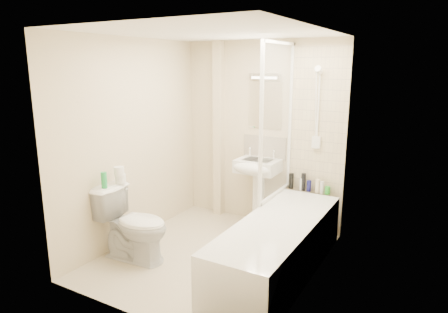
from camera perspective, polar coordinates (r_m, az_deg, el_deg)
The scene contains 26 objects.
floor at distance 4.60m, azimuth -1.62°, elevation -14.07°, with size 2.50×2.50×0.00m, color beige.
wall_back at distance 5.28m, azimuth 5.38°, elevation 3.22°, with size 2.20×0.02×2.40m, color beige.
wall_left at distance 4.84m, azimuth -12.90°, elevation 2.07°, with size 0.02×2.50×2.40m, color beige.
wall_right at distance 3.75m, azimuth 12.77°, elevation -1.08°, with size 0.02×2.50×2.40m, color beige.
ceiling at distance 4.11m, azimuth -1.85°, elevation 17.31°, with size 2.20×2.50×0.02m, color white.
tile_back at distance 4.97m, azimuth 13.30°, elevation 4.95°, with size 0.70×0.01×1.75m, color beige.
tile_right at distance 3.75m, azimuth 13.00°, elevation 2.44°, with size 0.01×2.10×1.75m, color beige.
pipe_boxing at distance 5.51m, azimuth -0.77°, elevation 3.68°, with size 0.12×0.12×2.40m, color beige.
splashback at distance 5.28m, azimuth 5.79°, elevation 1.34°, with size 0.60×0.01×0.30m, color beige.
mirror at distance 5.19m, azimuth 5.92°, elevation 7.28°, with size 0.46×0.01×0.60m, color white.
strip_light at distance 5.15m, azimuth 5.92°, elevation 11.36°, with size 0.42×0.07×0.07m, color silver.
bathtub at distance 4.21m, azimuth 7.69°, elevation -12.48°, with size 0.70×2.10×0.55m.
shower_screen at distance 4.67m, azimuth 7.62°, elevation 5.00°, with size 0.04×0.92×1.80m.
shower_fixture at distance 4.92m, azimuth 13.20°, elevation 6.29°, with size 0.10×0.16×0.99m.
pedestal_sink at distance 5.15m, azimuth 4.69°, elevation -2.48°, with size 0.53×0.49×1.03m.
bottle_black_a at distance 5.15m, azimuth 9.57°, elevation -3.46°, with size 0.06×0.06×0.20m, color black.
bottle_white_a at distance 5.11m, azimuth 11.03°, elevation -3.92°, with size 0.05×0.05×0.15m, color silver.
bottle_black_b at distance 5.09m, azimuth 11.28°, elevation -3.58°, with size 0.06×0.06×0.22m, color black.
bottle_blue at distance 5.08m, azimuth 12.03°, elevation -4.12°, with size 0.05×0.05×0.14m, color #131356.
bottle_cream at distance 5.05m, azimuth 13.21°, elevation -4.14°, with size 0.05×0.05×0.17m, color beige.
bottle_white_b at distance 5.04m, azimuth 13.82°, elevation -4.31°, with size 0.05×0.05×0.15m, color silver.
bottle_green at distance 5.03m, azimuth 14.56°, elevation -4.70°, with size 0.06×0.06×0.10m, color green.
toilet at distance 4.50m, azimuth -12.76°, elevation -9.38°, with size 0.82×0.51×0.81m, color white.
toilet_roll_lower at distance 4.57m, azimuth -14.57°, elevation -3.08°, with size 0.12×0.12×0.10m, color white.
toilet_roll_upper at distance 4.51m, azimuth -14.78°, elevation -2.03°, with size 0.11×0.11×0.09m, color white.
green_bottle at distance 4.43m, azimuth -16.76°, elevation -3.25°, with size 0.06×0.06×0.17m, color green.
Camera 1 is at (2.14, -3.49, 2.09)m, focal length 32.00 mm.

